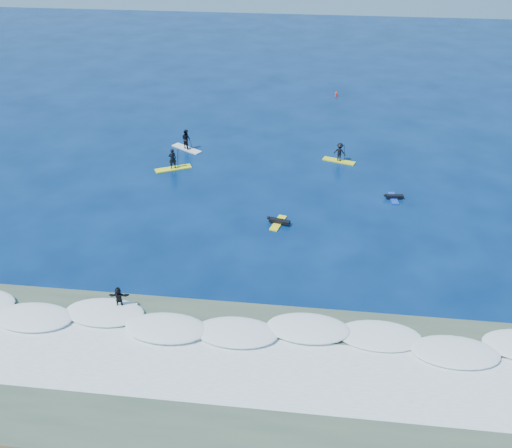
# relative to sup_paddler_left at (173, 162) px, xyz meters

# --- Properties ---
(ground) EXTENTS (160.00, 160.00, 0.00)m
(ground) POSITION_rel_sup_paddler_left_xyz_m (7.82, -10.30, -0.70)
(ground) COLOR #031940
(ground) RESTS_ON ground
(shallow_water) EXTENTS (90.00, 13.00, 0.01)m
(shallow_water) POSITION_rel_sup_paddler_left_xyz_m (7.82, -24.30, -0.70)
(shallow_water) COLOR #374C3E
(shallow_water) RESTS_ON ground
(breaking_wave) EXTENTS (40.00, 6.00, 0.30)m
(breaking_wave) POSITION_rel_sup_paddler_left_xyz_m (7.82, -20.30, -0.70)
(breaking_wave) COLOR white
(breaking_wave) RESTS_ON ground
(whitewater) EXTENTS (34.00, 5.00, 0.02)m
(whitewater) POSITION_rel_sup_paddler_left_xyz_m (7.82, -23.30, -0.70)
(whitewater) COLOR silver
(whitewater) RESTS_ON ground
(sup_paddler_left) EXTENTS (3.21, 2.20, 2.25)m
(sup_paddler_left) POSITION_rel_sup_paddler_left_xyz_m (0.00, 0.00, 0.00)
(sup_paddler_left) COLOR #EEF41A
(sup_paddler_left) RESTS_ON ground
(sup_paddler_center) EXTENTS (3.20, 2.46, 2.30)m
(sup_paddler_center) POSITION_rel_sup_paddler_left_xyz_m (0.21, 4.44, 0.16)
(sup_paddler_center) COLOR silver
(sup_paddler_center) RESTS_ON ground
(sup_paddler_right) EXTENTS (3.04, 1.64, 2.08)m
(sup_paddler_right) POSITION_rel_sup_paddler_left_xyz_m (14.66, 3.40, 0.11)
(sup_paddler_right) COLOR yellow
(sup_paddler_right) RESTS_ON ground
(prone_paddler_near) EXTENTS (1.81, 2.36, 0.48)m
(prone_paddler_near) POSITION_rel_sup_paddler_left_xyz_m (10.11, -8.24, -0.54)
(prone_paddler_near) COLOR yellow
(prone_paddler_near) RESTS_ON ground
(prone_paddler_far) EXTENTS (1.60, 2.05, 0.42)m
(prone_paddler_far) POSITION_rel_sup_paddler_left_xyz_m (18.99, -3.24, -0.56)
(prone_paddler_far) COLOR #173AAF
(prone_paddler_far) RESTS_ON ground
(wave_surfer) EXTENTS (2.02, 0.77, 1.43)m
(wave_surfer) POSITION_rel_sup_paddler_left_xyz_m (1.57, -19.26, 0.11)
(wave_surfer) COLOR silver
(wave_surfer) RESTS_ON breaking_wave
(marker_buoy) EXTENTS (0.27, 0.27, 0.65)m
(marker_buoy) POSITION_rel_sup_paddler_left_xyz_m (14.38, 21.80, -0.42)
(marker_buoy) COLOR red
(marker_buoy) RESTS_ON ground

